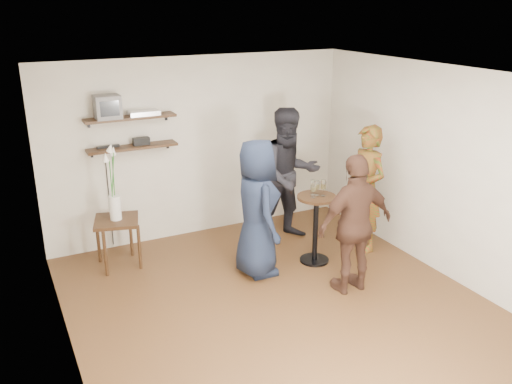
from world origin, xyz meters
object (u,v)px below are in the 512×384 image
at_px(dvd_deck, 144,113).
at_px(radio, 141,141).
at_px(crt_monitor, 107,107).
at_px(side_table, 117,227).
at_px(person_plaid, 366,189).
at_px(person_dark, 289,175).
at_px(person_navy, 257,208).
at_px(drinks_table, 316,220).
at_px(person_brown, 355,224).

bearing_deg(dvd_deck, radio, 180.00).
bearing_deg(crt_monitor, radio, 0.00).
distance_m(dvd_deck, side_table, 1.54).
bearing_deg(person_plaid, crt_monitor, -119.47).
distance_m(radio, person_dark, 2.10).
relative_size(radio, person_plaid, 0.13).
bearing_deg(side_table, radio, 42.51).
distance_m(side_table, person_navy, 1.84).
xyz_separation_m(crt_monitor, dvd_deck, (0.47, 0.00, -0.12)).
distance_m(dvd_deck, drinks_table, 2.68).
bearing_deg(person_brown, crt_monitor, -46.22).
bearing_deg(radio, drinks_table, -39.48).
distance_m(crt_monitor, drinks_table, 3.07).
bearing_deg(radio, crt_monitor, 180.00).
relative_size(crt_monitor, person_plaid, 0.18).
xyz_separation_m(person_dark, person_navy, (-0.89, -0.76, -0.09)).
height_order(radio, person_brown, person_brown).
distance_m(person_navy, person_brown, 1.23).
bearing_deg(person_plaid, dvd_deck, -123.29).
bearing_deg(radio, person_navy, -54.99).
xyz_separation_m(side_table, drinks_table, (2.36, -1.04, 0.05)).
distance_m(side_table, person_dark, 2.47).
relative_size(person_dark, person_brown, 1.14).
relative_size(side_table, person_brown, 0.40).
distance_m(dvd_deck, person_plaid, 3.16).
bearing_deg(drinks_table, person_plaid, 4.14).
relative_size(dvd_deck, person_brown, 0.24).
height_order(crt_monitor, person_dark, crt_monitor).
xyz_separation_m(person_plaid, person_navy, (-1.66, 0.01, -0.00)).
relative_size(dvd_deck, radio, 1.82).
bearing_deg(person_plaid, person_navy, -94.49).
relative_size(drinks_table, person_brown, 0.55).
xyz_separation_m(side_table, person_plaid, (3.19, -0.98, 0.33)).
bearing_deg(crt_monitor, person_navy, -45.51).
distance_m(crt_monitor, side_table, 1.55).
bearing_deg(person_dark, radio, 164.62).
relative_size(crt_monitor, radio, 1.45).
height_order(side_table, person_brown, person_brown).
xyz_separation_m(person_dark, person_brown, (-0.07, -1.66, -0.12)).
bearing_deg(radio, person_plaid, -28.61).
xyz_separation_m(drinks_table, person_dark, (0.06, 0.83, 0.37)).
bearing_deg(drinks_table, dvd_deck, 139.60).
bearing_deg(person_navy, radio, 39.85).
height_order(side_table, person_plaid, person_plaid).
distance_m(dvd_deck, person_brown, 3.13).
bearing_deg(person_dark, dvd_deck, 164.04).
xyz_separation_m(dvd_deck, side_table, (-0.58, -0.47, -1.35)).
height_order(person_dark, person_brown, person_dark).
relative_size(radio, side_table, 0.33).
distance_m(radio, person_brown, 3.06).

